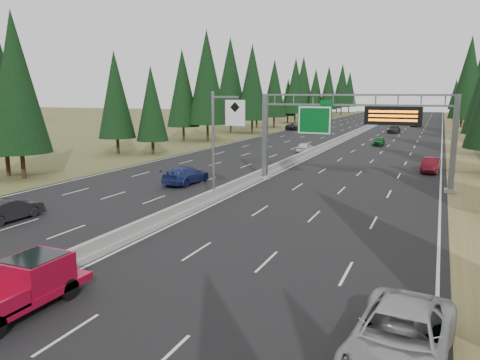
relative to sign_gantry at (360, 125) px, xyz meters
name	(u,v)px	position (x,y,z in m)	size (l,w,h in m)	color
road	(349,138)	(-8.92, 45.12, -5.23)	(32.00, 260.00, 0.08)	black
shoulder_right	(457,142)	(8.88, 45.12, -5.24)	(3.60, 260.00, 0.06)	olive
shoulder_left	(257,134)	(-26.72, 45.12, -5.24)	(3.60, 260.00, 0.06)	#4C5125
median_barrier	(349,135)	(-8.92, 45.12, -4.85)	(0.70, 260.00, 0.85)	gray
sign_gantry	(360,125)	(0.00, 0.00, 0.00)	(16.75, 0.98, 7.80)	slate
hov_sign_pole	(220,139)	(-8.33, -9.92, -0.54)	(2.80, 0.50, 8.00)	slate
tree_row_left	(228,85)	(-30.67, 40.10, 4.17)	(12.10, 237.78, 18.97)	black
silver_minivan	(400,338)	(5.58, -26.88, -4.35)	(2.77, 6.00, 1.67)	#A8A7AC
red_pickup	(27,282)	(-7.42, -28.42, -4.17)	(2.02, 5.66, 1.84)	black
car_ahead_green	(379,141)	(-2.29, 33.53, -4.54)	(1.52, 3.78, 1.29)	#155F25
car_ahead_dkred	(431,165)	(5.58, 10.12, -4.46)	(1.55, 4.44, 1.46)	#570C16
car_ahead_dkgrey	(394,129)	(-2.38, 58.20, -4.46)	(2.04, 5.03, 1.46)	black
car_ahead_white	(416,123)	(0.75, 80.06, -4.41)	(2.60, 5.64, 1.57)	#B9B9B9
car_ahead_far	(388,120)	(-7.42, 94.81, -4.53)	(1.57, 3.90, 1.33)	black
car_onc_near	(10,210)	(-18.17, -19.88, -4.48)	(1.49, 4.28, 1.41)	black
car_onc_blue	(186,175)	(-14.13, -4.88, -4.41)	(2.17, 5.33, 1.55)	navy
car_onc_white	(305,147)	(-10.42, 20.78, -4.51)	(1.61, 4.01, 1.36)	silver
car_onc_far	(293,126)	(-23.42, 58.24, -4.46)	(2.41, 5.22, 1.45)	black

